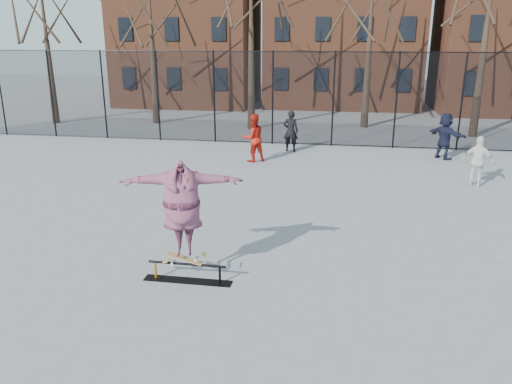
% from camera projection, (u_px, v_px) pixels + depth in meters
% --- Properties ---
extents(ground, '(100.00, 100.00, 0.00)m').
position_uv_depth(ground, '(254.00, 281.00, 9.71)').
color(ground, slate).
extents(skate_rail, '(1.74, 0.27, 0.38)m').
position_uv_depth(skate_rail, '(187.00, 274.00, 9.68)').
color(skate_rail, black).
rests_on(skate_rail, ground).
extents(skateboard, '(0.76, 0.18, 0.09)m').
position_uv_depth(skateboard, '(185.00, 261.00, 9.60)').
color(skateboard, olive).
rests_on(skateboard, skate_rail).
extents(skater, '(2.36, 1.11, 1.86)m').
position_uv_depth(skater, '(183.00, 213.00, 9.31)').
color(skater, '#42317B').
rests_on(skater, skateboard).
extents(bystander_black, '(0.62, 0.41, 1.69)m').
position_uv_depth(bystander_black, '(291.00, 131.00, 20.47)').
color(bystander_black, black).
rests_on(bystander_black, ground).
extents(bystander_red, '(1.11, 1.06, 1.81)m').
position_uv_depth(bystander_red, '(253.00, 138.00, 18.80)').
color(bystander_red, '#AD190F').
rests_on(bystander_red, ground).
extents(bystander_white, '(1.02, 0.72, 1.61)m').
position_uv_depth(bystander_white, '(478.00, 162.00, 15.65)').
color(bystander_white, silver).
rests_on(bystander_white, ground).
extents(bystander_navy, '(1.48, 1.59, 1.78)m').
position_uv_depth(bystander_navy, '(445.00, 136.00, 19.20)').
color(bystander_navy, black).
rests_on(bystander_navy, ground).
extents(fence, '(34.03, 0.07, 4.00)m').
position_uv_depth(fence, '(305.00, 98.00, 21.34)').
color(fence, black).
rests_on(fence, ground).
extents(rowhouses, '(29.00, 7.00, 13.00)m').
position_uv_depth(rowhouses, '(332.00, 12.00, 32.27)').
color(rowhouses, brown).
rests_on(rowhouses, ground).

